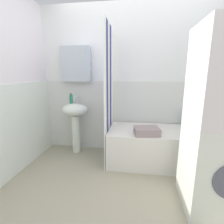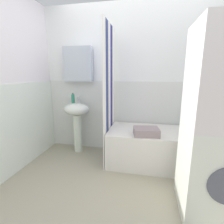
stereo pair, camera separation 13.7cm
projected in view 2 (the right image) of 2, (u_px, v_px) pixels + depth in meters
The scene contains 13 objects.
ground_plane at pixel (126, 201), 1.86m from camera, with size 4.80×5.60×0.04m, color #A09880.
wall_back_tiled at pixel (133, 85), 2.82m from camera, with size 3.60×0.18×2.40m.
wall_left_tiled at pixel (11, 90), 2.25m from camera, with size 0.07×1.81×2.40m.
sink at pixel (77, 117), 2.89m from camera, with size 0.44×0.34×0.84m.
faucet at pixel (78, 99), 2.91m from camera, with size 0.03×0.12×0.12m.
soap_dispenser at pixel (73, 98), 2.86m from camera, with size 0.05×0.05×0.17m.
bathtub at pixel (158, 147), 2.55m from camera, with size 1.44×0.72×0.51m, color silver.
shower_curtain at pixel (109, 96), 2.53m from camera, with size 0.01×0.72×2.00m.
shampoo_bottle at pixel (200, 122), 2.63m from camera, with size 0.06×0.06×0.19m.
body_wash_bottle at pixel (193, 123), 2.63m from camera, with size 0.07×0.07×0.17m.
conditioner_bottle at pixel (187, 121), 2.65m from camera, with size 0.04×0.04×0.21m.
towel_folded at pixel (146, 132), 2.31m from camera, with size 0.33×0.25×0.10m, color gray.
washer_dryer_stack at pixel (221, 127), 1.52m from camera, with size 0.59×0.59×1.75m.
Camera 2 is at (0.17, -1.60, 1.33)m, focal length 27.65 mm.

